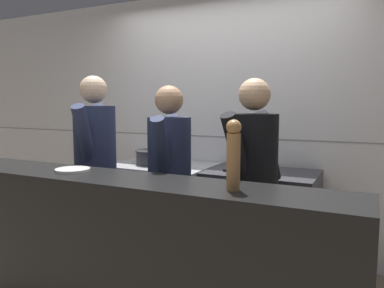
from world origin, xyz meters
The scene contains 12 objects.
wall_back_tiled centered at (0.00, 1.40, 1.30)m, with size 8.00×0.06×2.60m.
oven_range centered at (-0.51, 1.00, 0.44)m, with size 1.00×0.71×0.89m.
prep_counter centered at (0.50, 1.00, 0.45)m, with size 0.95×0.65×0.90m.
pass_counter centered at (-0.02, -0.29, 0.51)m, with size 2.83×0.45×1.03m.
stock_pot centered at (-0.59, 0.96, 0.96)m, with size 0.34×0.34×0.14m.
mixing_bowl_steel centered at (0.43, 1.07, 0.94)m, with size 0.25×0.25×0.07m.
chefs_knife centered at (0.34, 0.86, 0.91)m, with size 0.35×0.05×0.02m.
plated_dish_main centered at (-0.46, -0.27, 1.04)m, with size 0.23×0.23×0.02m.
pepper_mill centered at (0.71, -0.31, 1.23)m, with size 0.08×0.08×0.37m.
chef_head_cook centered at (-0.75, 0.31, 0.96)m, with size 0.44×0.74×1.72m.
chef_sous centered at (-0.03, 0.30, 0.90)m, with size 0.40×0.71×1.62m.
chef_line centered at (0.62, 0.34, 0.92)m, with size 0.41×0.72×1.66m.
Camera 1 is at (1.36, -2.15, 1.49)m, focal length 35.00 mm.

